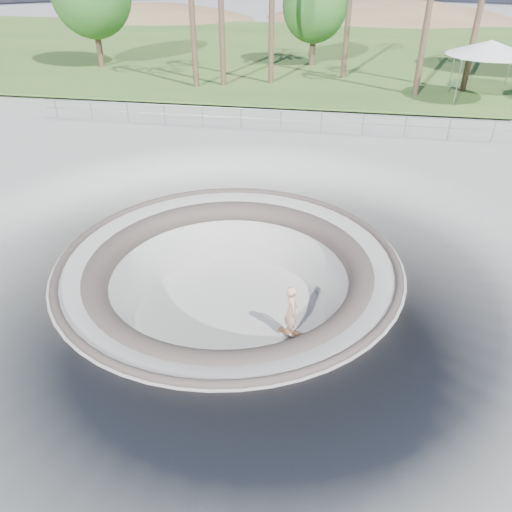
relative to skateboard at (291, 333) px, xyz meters
The scene contains 9 objects.
ground 2.87m from the skateboard, 157.10° to the left, with size 180.00×180.00×0.00m, color #9C9C97.
skate_bowl 2.20m from the skateboard, 157.10° to the left, with size 14.00×14.00×4.10m.
grass_strip 34.98m from the skateboard, 93.33° to the left, with size 180.00×36.00×0.12m.
distant_hills 58.29m from the skateboard, 88.28° to the left, with size 103.20×45.00×28.60m.
safety_railing 13.26m from the skateboard, 98.97° to the left, with size 25.00×0.06×1.03m.
skateboard is the anchor object (origin of this frame).
skater 0.85m from the skateboard, 153.43° to the left, with size 0.61×0.40×1.66m, color #E1A891.
canopy_white 22.24m from the skateboard, 66.28° to the left, with size 6.61×6.61×3.34m.
bushy_tree_mid 29.29m from the skateboard, 93.38° to the left, with size 4.68×4.26×6.76m.
Camera 1 is at (2.95, -12.31, 8.05)m, focal length 35.00 mm.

